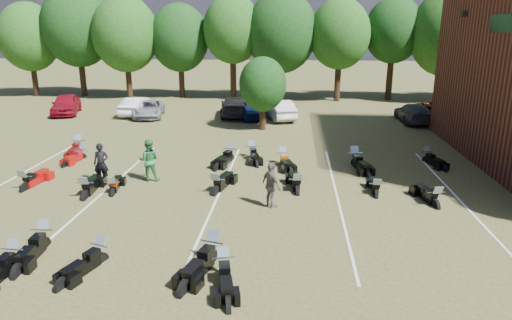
# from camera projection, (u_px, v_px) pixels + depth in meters

# --- Properties ---
(ground) EXTENTS (160.00, 160.00, 0.00)m
(ground) POSITION_uv_depth(u_px,v_px,m) (288.00, 224.00, 16.53)
(ground) COLOR brown
(ground) RESTS_ON ground
(car_0) EXTENTS (3.19, 5.06, 1.61)m
(car_0) POSITION_uv_depth(u_px,v_px,m) (66.00, 104.00, 36.66)
(car_0) COLOR maroon
(car_0) RESTS_ON ground
(car_1) EXTENTS (1.94, 4.58, 1.47)m
(car_1) POSITION_uv_depth(u_px,v_px,m) (138.00, 106.00, 36.27)
(car_1) COLOR silver
(car_1) RESTS_ON ground
(car_2) EXTENTS (2.90, 4.89, 1.27)m
(car_2) POSITION_uv_depth(u_px,v_px,m) (149.00, 109.00, 35.50)
(car_2) COLOR gray
(car_2) RESTS_ON ground
(car_3) EXTENTS (2.73, 5.47, 1.53)m
(car_3) POSITION_uv_depth(u_px,v_px,m) (235.00, 106.00, 35.95)
(car_3) COLOR black
(car_3) RESTS_ON ground
(car_4) EXTENTS (2.27, 4.35, 1.41)m
(car_4) POSITION_uv_depth(u_px,v_px,m) (253.00, 109.00, 35.02)
(car_4) COLOR #0B174F
(car_4) RESTS_ON ground
(car_5) EXTENTS (2.89, 4.79, 1.49)m
(car_5) POSITION_uv_depth(u_px,v_px,m) (279.00, 109.00, 34.70)
(car_5) COLOR beige
(car_5) RESTS_ON ground
(car_6) EXTENTS (2.76, 4.84, 1.27)m
(car_6) POSITION_uv_depth(u_px,v_px,m) (437.00, 111.00, 34.63)
(car_6) COLOR #560804
(car_6) RESTS_ON ground
(car_7) EXTENTS (2.07, 4.82, 1.38)m
(car_7) POSITION_uv_depth(u_px,v_px,m) (413.00, 113.00, 33.62)
(car_7) COLOR #35363A
(car_7) RESTS_ON ground
(person_black) EXTENTS (0.73, 0.54, 1.84)m
(person_black) POSITION_uv_depth(u_px,v_px,m) (101.00, 163.00, 20.58)
(person_black) COLOR black
(person_black) RESTS_ON ground
(person_green) EXTENTS (1.03, 0.85, 1.95)m
(person_green) POSITION_uv_depth(u_px,v_px,m) (149.00, 160.00, 20.91)
(person_green) COLOR #2A703D
(person_green) RESTS_ON ground
(person_grey) EXTENTS (1.02, 1.11, 1.83)m
(person_grey) POSITION_uv_depth(u_px,v_px,m) (271.00, 185.00, 17.82)
(person_grey) COLOR #605952
(person_grey) RESTS_ON ground
(motorcycle_0) EXTENTS (0.90, 2.38, 1.30)m
(motorcycle_0) POSITION_uv_depth(u_px,v_px,m) (45.00, 248.00, 14.76)
(motorcycle_0) COLOR black
(motorcycle_0) RESTS_ON ground
(motorcycle_1) EXTENTS (0.76, 2.26, 1.25)m
(motorcycle_1) POSITION_uv_depth(u_px,v_px,m) (15.00, 268.00, 13.54)
(motorcycle_1) COLOR black
(motorcycle_1) RESTS_ON ground
(motorcycle_2) EXTENTS (1.30, 2.24, 1.19)m
(motorcycle_2) POSITION_uv_depth(u_px,v_px,m) (101.00, 262.00, 13.86)
(motorcycle_2) COLOR black
(motorcycle_2) RESTS_ON ground
(motorcycle_3) EXTENTS (1.41, 2.58, 1.37)m
(motorcycle_3) POSITION_uv_depth(u_px,v_px,m) (212.00, 262.00, 13.89)
(motorcycle_3) COLOR black
(motorcycle_3) RESTS_ON ground
(motorcycle_4) EXTENTS (1.13, 2.26, 1.21)m
(motorcycle_4) POSITION_uv_depth(u_px,v_px,m) (224.00, 276.00, 13.10)
(motorcycle_4) COLOR black
(motorcycle_4) RESTS_ON ground
(motorcycle_7) EXTENTS (0.92, 2.39, 1.31)m
(motorcycle_7) POSITION_uv_depth(u_px,v_px,m) (26.00, 190.00, 19.91)
(motorcycle_7) COLOR maroon
(motorcycle_7) RESTS_ON ground
(motorcycle_8) EXTENTS (0.98, 2.10, 1.12)m
(motorcycle_8) POSITION_uv_depth(u_px,v_px,m) (113.00, 195.00, 19.37)
(motorcycle_8) COLOR black
(motorcycle_8) RESTS_ON ground
(motorcycle_9) EXTENTS (1.01, 2.51, 1.36)m
(motorcycle_9) POSITION_uv_depth(u_px,v_px,m) (86.00, 198.00, 18.97)
(motorcycle_9) COLOR black
(motorcycle_9) RESTS_ON ground
(motorcycle_10) EXTENTS (1.28, 2.52, 1.34)m
(motorcycle_10) POSITION_uv_depth(u_px,v_px,m) (216.00, 194.00, 19.48)
(motorcycle_10) COLOR black
(motorcycle_10) RESTS_ON ground
(motorcycle_11) EXTENTS (1.04, 2.40, 1.29)m
(motorcycle_11) POSITION_uv_depth(u_px,v_px,m) (297.00, 193.00, 19.52)
(motorcycle_11) COLOR black
(motorcycle_11) RESTS_ON ground
(motorcycle_12) EXTENTS (0.75, 2.07, 1.14)m
(motorcycle_12) POSITION_uv_depth(u_px,v_px,m) (376.00, 196.00, 19.18)
(motorcycle_12) COLOR black
(motorcycle_12) RESTS_ON ground
(motorcycle_13) EXTENTS (1.18, 2.34, 1.25)m
(motorcycle_13) POSITION_uv_depth(u_px,v_px,m) (435.00, 207.00, 18.07)
(motorcycle_13) COLOR black
(motorcycle_13) RESTS_ON ground
(motorcycle_14) EXTENTS (1.32, 2.60, 1.38)m
(motorcycle_14) POSITION_uv_depth(u_px,v_px,m) (79.00, 152.00, 25.81)
(motorcycle_14) COLOR #4E0C0B
(motorcycle_14) RESTS_ON ground
(motorcycle_15) EXTENTS (0.98, 2.10, 1.13)m
(motorcycle_15) POSITION_uv_depth(u_px,v_px,m) (83.00, 159.00, 24.56)
(motorcycle_15) COLOR maroon
(motorcycle_15) RESTS_ON ground
(motorcycle_16) EXTENTS (1.25, 2.41, 1.28)m
(motorcycle_16) POSITION_uv_depth(u_px,v_px,m) (252.00, 157.00, 24.82)
(motorcycle_16) COLOR black
(motorcycle_16) RESTS_ON ground
(motorcycle_17) EXTENTS (1.28, 2.39, 1.27)m
(motorcycle_17) POSITION_uv_depth(u_px,v_px,m) (283.00, 164.00, 23.62)
(motorcycle_17) COLOR black
(motorcycle_17) RESTS_ON ground
(motorcycle_18) EXTENTS (1.37, 2.51, 1.33)m
(motorcycle_18) POSITION_uv_depth(u_px,v_px,m) (231.00, 161.00, 24.23)
(motorcycle_18) COLOR black
(motorcycle_18) RESTS_ON ground
(motorcycle_19) EXTENTS (1.33, 2.62, 1.40)m
(motorcycle_19) POSITION_uv_depth(u_px,v_px,m) (354.00, 166.00, 23.38)
(motorcycle_19) COLOR black
(motorcycle_19) RESTS_ON ground
(motorcycle_20) EXTENTS (1.28, 2.21, 1.17)m
(motorcycle_20) POSITION_uv_depth(u_px,v_px,m) (426.00, 162.00, 23.96)
(motorcycle_20) COLOR black
(motorcycle_20) RESTS_ON ground
(tree_line) EXTENTS (56.00, 6.00, 9.79)m
(tree_line) POSITION_uv_depth(u_px,v_px,m) (283.00, 32.00, 42.52)
(tree_line) COLOR black
(tree_line) RESTS_ON ground
(young_tree_midfield) EXTENTS (3.20, 3.20, 4.70)m
(young_tree_midfield) POSITION_uv_depth(u_px,v_px,m) (263.00, 84.00, 30.62)
(young_tree_midfield) COLOR black
(young_tree_midfield) RESTS_ON ground
(parking_lines) EXTENTS (20.10, 14.00, 0.01)m
(parking_lines) POSITION_uv_depth(u_px,v_px,m) (220.00, 192.00, 19.63)
(parking_lines) COLOR silver
(parking_lines) RESTS_ON ground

